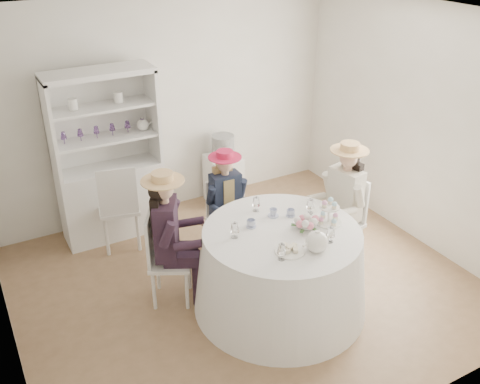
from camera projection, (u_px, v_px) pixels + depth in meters
ground at (245, 284)px, 5.64m from camera, size 4.50×4.50×0.00m
ceiling at (246, 19)px, 4.39m from camera, size 4.50×4.50×0.00m
wall_back at (165, 108)px, 6.56m from camera, size 4.50×0.00×4.50m
wall_front at (397, 282)px, 3.46m from camera, size 4.50×0.00×4.50m
wall_right at (420, 127)px, 5.98m from camera, size 0.00×4.50×4.50m
tea_table at (281, 269)px, 5.15m from camera, size 1.69×1.69×0.86m
hutch at (110, 179)px, 6.24m from camera, size 1.31×0.77×2.01m
side_table at (224, 179)px, 7.11m from camera, size 0.44×0.44×0.66m
hatbox at (223, 146)px, 6.89m from camera, size 0.38×0.38×0.29m
guest_left at (169, 231)px, 5.06m from camera, size 0.60×0.54×1.41m
guest_mid at (226, 198)px, 5.84m from camera, size 0.46×0.48×1.26m
guest_right at (343, 197)px, 5.69m from camera, size 0.56×0.53×1.40m
spare_chair at (119, 205)px, 5.98m from camera, size 0.53×0.53×1.07m
teacup_a at (251, 224)px, 5.00m from camera, size 0.10×0.10×0.07m
teacup_b at (273, 213)px, 5.18m from camera, size 0.08×0.08×0.07m
teacup_c at (291, 213)px, 5.18m from camera, size 0.11×0.11×0.06m
flower_bowl at (305, 225)px, 5.00m from camera, size 0.27×0.27×0.05m
flower_arrangement at (306, 222)px, 4.92m from camera, size 0.19×0.19×0.07m
table_teapot at (317, 242)px, 4.63m from camera, size 0.28×0.20×0.21m
sandwich_plate at (290, 250)px, 4.64m from camera, size 0.27×0.27×0.06m
cupcake_stand at (329, 215)px, 5.05m from camera, size 0.25×0.25×0.24m
stemware_set at (282, 224)px, 4.91m from camera, size 0.94×0.91×0.15m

